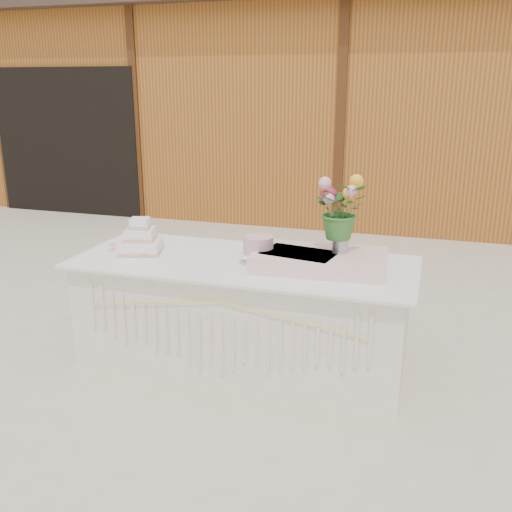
{
  "coord_description": "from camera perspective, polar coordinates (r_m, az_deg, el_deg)",
  "views": [
    {
      "loc": [
        1.23,
        -3.61,
        1.96
      ],
      "look_at": [
        0.0,
        0.3,
        0.72
      ],
      "focal_mm": 40.0,
      "sensor_mm": 36.0,
      "label": 1
    }
  ],
  "objects": [
    {
      "name": "ground",
      "position": [
        4.29,
        -1.22,
        -10.36
      ],
      "size": [
        80.0,
        80.0,
        0.0
      ],
      "primitive_type": "plane",
      "color": "beige",
      "rests_on": "ground"
    },
    {
      "name": "barn",
      "position": [
        9.69,
        10.43,
        14.91
      ],
      "size": [
        12.6,
        4.6,
        3.3
      ],
      "color": "#9F6021",
      "rests_on": "ground"
    },
    {
      "name": "cake_table",
      "position": [
        4.13,
        -1.27,
        -5.6
      ],
      "size": [
        2.4,
        1.0,
        0.77
      ],
      "color": "white",
      "rests_on": "ground"
    },
    {
      "name": "wedding_cake",
      "position": [
        4.26,
        -11.44,
        1.49
      ],
      "size": [
        0.36,
        0.36,
        0.26
      ],
      "rotation": [
        0.0,
        0.0,
        0.28
      ],
      "color": "white",
      "rests_on": "cake_table"
    },
    {
      "name": "pink_cake_stand",
      "position": [
        3.92,
        0.22,
        0.77
      ],
      "size": [
        0.27,
        0.27,
        0.19
      ],
      "color": "white",
      "rests_on": "cake_table"
    },
    {
      "name": "satin_runner",
      "position": [
        3.85,
        6.38,
        -0.42
      ],
      "size": [
        0.91,
        0.57,
        0.11
      ],
      "primitive_type": "cube",
      "rotation": [
        0.0,
        0.0,
        0.06
      ],
      "color": "#FFD2CD",
      "rests_on": "cake_table"
    },
    {
      "name": "flower_vase",
      "position": [
        3.83,
        8.43,
        1.39
      ],
      "size": [
        0.11,
        0.11,
        0.15
      ],
      "primitive_type": "cylinder",
      "color": "#AAAAAE",
      "rests_on": "satin_runner"
    },
    {
      "name": "bouquet",
      "position": [
        3.77,
        8.6,
        5.26
      ],
      "size": [
        0.39,
        0.35,
        0.38
      ],
      "primitive_type": "imported",
      "rotation": [
        0.0,
        0.0,
        0.17
      ],
      "color": "#336A2A",
      "rests_on": "flower_vase"
    },
    {
      "name": "loose_flowers",
      "position": [
        4.45,
        -14.13,
        0.87
      ],
      "size": [
        0.24,
        0.33,
        0.02
      ],
      "primitive_type": null,
      "rotation": [
        0.0,
        0.0,
        0.42
      ],
      "color": "pink",
      "rests_on": "cake_table"
    }
  ]
}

